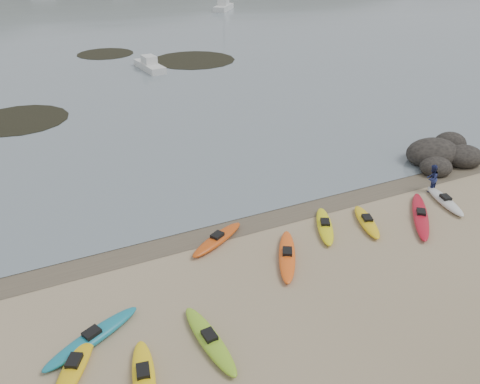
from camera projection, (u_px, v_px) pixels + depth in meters
ground at (240, 219)px, 22.76m from camera, size 600.00×600.00×0.00m
wet_sand at (243, 222)px, 22.52m from camera, size 60.00×60.00×0.00m
kayaks at (283, 265)px, 19.29m from camera, size 20.64×8.53×0.34m
person_east at (432, 178)px, 24.93m from camera, size 0.92×0.83×1.54m
rock_cluster at (442, 158)px, 28.64m from camera, size 5.20×3.81×1.72m
kelp_mats at (134, 71)px, 48.62m from camera, size 27.15×27.70×0.04m
moored_boats at (74, 10)px, 86.67m from camera, size 101.43×97.43×1.22m
far_hills at (129, 15)px, 199.43m from camera, size 550.00×135.00×80.00m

